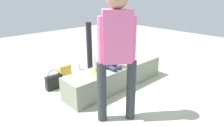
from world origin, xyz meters
TOP-DOWN VIEW (x-y plane):
  - ground_plane at (0.00, 0.00)m, footprint 12.00×12.00m
  - concrete_ledge at (0.00, 0.00)m, footprint 2.03×0.48m
  - child_seated at (-0.15, 0.02)m, footprint 0.28×0.32m
  - adult_standing at (-0.70, -0.72)m, footprint 0.44×0.38m
  - cake_plate at (-0.42, -0.01)m, footprint 0.22×0.22m
  - gift_bag at (-0.53, 0.89)m, footprint 0.24×0.09m
  - railing_post at (-0.06, 0.70)m, footprint 0.36×0.36m
  - water_bottle_near_gift at (0.37, 1.09)m, footprint 0.07×0.07m
  - water_bottle_far_side at (-0.02, 1.16)m, footprint 0.07×0.07m
  - cake_box_white at (0.64, 0.57)m, footprint 0.39×0.35m
  - handbag_black_leather at (-0.88, 0.70)m, footprint 0.30×0.10m

SIDE VIEW (x-z plane):
  - ground_plane at x=0.00m, z-range 0.00..0.00m
  - cake_box_white at x=0.64m, z-range 0.00..0.11m
  - water_bottle_far_side at x=-0.02m, z-range -0.01..0.18m
  - water_bottle_near_gift at x=0.37m, z-range -0.01..0.22m
  - handbag_black_leather at x=-0.88m, z-range -0.05..0.32m
  - gift_bag at x=-0.53m, z-range -0.02..0.33m
  - concrete_ledge at x=0.00m, z-range 0.00..0.40m
  - railing_post at x=-0.06m, z-range -0.14..0.98m
  - cake_plate at x=-0.42m, z-range 0.39..0.45m
  - child_seated at x=-0.15m, z-range 0.37..0.86m
  - adult_standing at x=-0.70m, z-range 0.18..1.92m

